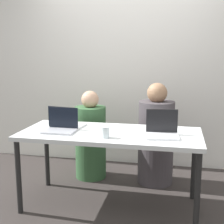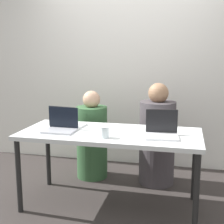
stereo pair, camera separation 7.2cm
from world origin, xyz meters
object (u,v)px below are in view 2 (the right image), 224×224
object	(u,v)px
laptop_back_left	(67,122)
laptop_front_right	(162,131)
laptop_front_left	(61,126)
water_glass_center	(105,133)
person_on_right	(157,139)
person_on_left	(92,139)

from	to	relation	value
laptop_back_left	laptop_front_right	world-z (taller)	laptop_front_right
laptop_front_left	water_glass_center	xyz separation A→B (m)	(0.47, -0.14, -0.00)
laptop_front_right	water_glass_center	world-z (taller)	laptop_front_right
laptop_front_left	water_glass_center	bearing A→B (deg)	-16.63
laptop_back_left	laptop_front_left	xyz separation A→B (m)	(0.01, -0.17, 0.00)
laptop_front_right	person_on_right	bearing A→B (deg)	91.29
person_on_right	laptop_front_left	size ratio (longest dim) A/B	3.94
person_on_left	person_on_right	bearing A→B (deg)	-170.64
person_on_left	water_glass_center	world-z (taller)	person_on_left
laptop_front_right	water_glass_center	xyz separation A→B (m)	(-0.49, -0.16, -0.01)
laptop_front_right	water_glass_center	distance (m)	0.51
laptop_front_right	laptop_front_left	bearing A→B (deg)	174.63
person_on_right	laptop_front_left	xyz separation A→B (m)	(-0.86, -0.74, 0.28)
person_on_right	laptop_front_left	distance (m)	1.17
person_on_right	water_glass_center	distance (m)	1.00
person_on_left	laptop_back_left	bearing A→B (deg)	90.61
person_on_right	laptop_back_left	xyz separation A→B (m)	(-0.87, -0.57, 0.28)
person_on_left	laptop_front_left	bearing A→B (deg)	93.17
person_on_left	water_glass_center	distance (m)	1.02
person_on_right	person_on_left	bearing A→B (deg)	4.97
person_on_left	laptop_back_left	size ratio (longest dim) A/B	3.04
person_on_left	laptop_front_left	world-z (taller)	person_on_left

